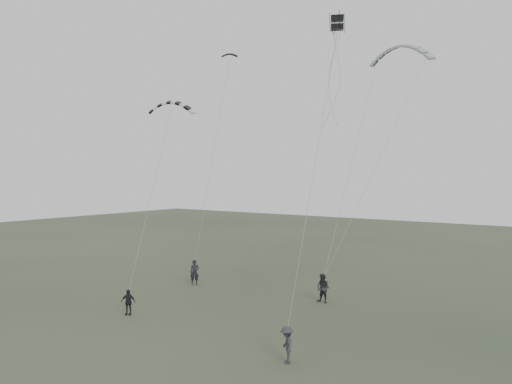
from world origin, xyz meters
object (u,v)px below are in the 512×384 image
Objects in this scene: kite_pale_large at (401,46)px; flyer_center at (128,302)px; kite_striped at (171,102)px; kite_box at (337,23)px; flyer_right at (323,288)px; kite_dark_small at (229,54)px; flyer_far at (287,345)px; flyer_left at (195,272)px.

flyer_center is at bearing -129.00° from kite_pale_large.
flyer_center is at bearing -126.17° from kite_striped.
kite_box is at bearing -14.29° from flyer_center.
kite_dark_small reaches higher than flyer_right.
flyer_right reaches higher than flyer_far.
kite_pale_large is at bearing 140.21° from flyer_far.
kite_striped is (-8.34, -5.73, 12.42)m from flyer_right.
kite_dark_small is (-10.51, 3.24, 17.65)m from flyer_right.
flyer_center is 0.34× the size of kite_pale_large.
flyer_left is at bearing 133.18° from kite_box.
kite_box is (0.87, -12.04, -1.45)m from kite_pale_large.
flyer_right is 16.02m from kite_striped.
flyer_far is at bearing -71.96° from flyer_left.
kite_box reaches higher than flyer_center.
kite_box is (14.46, -9.39, -2.25)m from kite_dark_small.
kite_striped reaches higher than flyer_center.
flyer_right is at bearing 95.56° from kite_box.
kite_dark_small is at bearing 70.08° from flyer_center.
flyer_far is 18.00m from kite_striped.
flyer_left reaches higher than flyer_far.
kite_dark_small reaches higher than kite_pale_large.
kite_striped reaches higher than flyer_far.
flyer_right is at bearing 157.37° from flyer_far.
flyer_center is (-8.44, -9.45, -0.20)m from flyer_right.
flyer_center is 0.51× the size of kite_striped.
kite_pale_large is 6.37× the size of kite_box.
kite_striped reaches higher than flyer_left.
flyer_far is 2.33× the size of kite_box.
kite_pale_large reaches higher than flyer_far.
flyer_right is at bearing -119.72° from kite_pale_large.
flyer_left is 1.25× the size of flyer_center.
flyer_center is 2.17× the size of kite_box.
kite_pale_large is at bearing 66.99° from kite_box.
flyer_far is at bearing -90.11° from kite_pale_large.
kite_box is (0.30, 4.36, 15.55)m from flyer_far.
flyer_center is 25.66m from kite_pale_large.
kite_dark_small is at bearing 119.86° from kite_box.
flyer_center is 1.18× the size of kite_dark_small.
flyer_center is 13.15m from kite_striped.
flyer_right is 20.80m from kite_dark_small.
kite_box is at bearing -36.59° from kite_striped.
kite_striped is at bearing 150.90° from kite_box.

